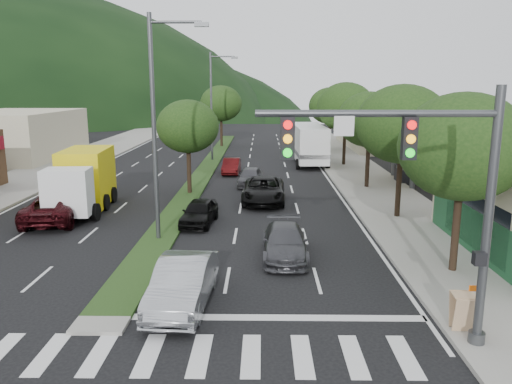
{
  "coord_description": "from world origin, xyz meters",
  "views": [
    {
      "loc": [
        4.79,
        -13.96,
        6.96
      ],
      "look_at": [
        4.46,
        10.64,
        1.73
      ],
      "focal_mm": 35.0,
      "sensor_mm": 36.0,
      "label": 1
    }
  ],
  "objects_px": {
    "tree_r_e": "(330,106)",
    "box_truck": "(84,182)",
    "tree_r_d": "(346,107)",
    "motorhome": "(309,143)",
    "tree_med_far": "(221,103)",
    "car_queue_d": "(264,190)",
    "streetlight_near": "(158,118)",
    "streetlight_mid": "(213,101)",
    "tree_med_near": "(188,127)",
    "sedan_silver": "(183,283)",
    "car_queue_b": "(285,242)",
    "a_frame_sign": "(463,309)",
    "car_queue_e": "(250,177)",
    "suv_maroon": "(56,207)",
    "car_queue_c": "(231,166)",
    "car_queue_a": "(199,212)",
    "tree_r_b": "(402,124)",
    "tree_r_a": "(463,147)",
    "tree_r_c": "(370,120)",
    "traffic_signal": "(430,180)"
  },
  "relations": [
    {
      "from": "tree_r_c",
      "to": "tree_med_far",
      "type": "distance_m",
      "value": 26.83
    },
    {
      "from": "streetlight_mid",
      "to": "car_queue_b",
      "type": "distance_m",
      "value": 28.24
    },
    {
      "from": "tree_r_b",
      "to": "car_queue_d",
      "type": "distance_m",
      "value": 9.13
    },
    {
      "from": "tree_r_a",
      "to": "car_queue_b",
      "type": "relative_size",
      "value": 1.49
    },
    {
      "from": "streetlight_mid",
      "to": "suv_maroon",
      "type": "xyz_separation_m",
      "value": [
        -6.26,
        -21.72,
        -4.82
      ]
    },
    {
      "from": "tree_med_near",
      "to": "car_queue_a",
      "type": "distance_m",
      "value": 8.32
    },
    {
      "from": "tree_med_far",
      "to": "motorhome",
      "type": "xyz_separation_m",
      "value": [
        9.0,
        -12.55,
        -3.15
      ]
    },
    {
      "from": "sedan_silver",
      "to": "box_truck",
      "type": "xyz_separation_m",
      "value": [
        -7.65,
        12.74,
        0.83
      ]
    },
    {
      "from": "tree_med_far",
      "to": "car_queue_d",
      "type": "height_order",
      "value": "tree_med_far"
    },
    {
      "from": "tree_med_far",
      "to": "car_queue_c",
      "type": "xyz_separation_m",
      "value": [
        2.26,
        -18.09,
        -4.39
      ]
    },
    {
      "from": "streetlight_mid",
      "to": "suv_maroon",
      "type": "bearing_deg",
      "value": -106.08
    },
    {
      "from": "car_queue_b",
      "to": "motorhome",
      "type": "relative_size",
      "value": 0.49
    },
    {
      "from": "tree_r_e",
      "to": "box_truck",
      "type": "distance_m",
      "value": 31.64
    },
    {
      "from": "car_queue_c",
      "to": "a_frame_sign",
      "type": "distance_m",
      "value": 27.9
    },
    {
      "from": "sedan_silver",
      "to": "box_truck",
      "type": "distance_m",
      "value": 14.88
    },
    {
      "from": "tree_r_d",
      "to": "suv_maroon",
      "type": "height_order",
      "value": "tree_r_d"
    },
    {
      "from": "tree_r_d",
      "to": "traffic_signal",
      "type": "bearing_deg",
      "value": -95.38
    },
    {
      "from": "tree_med_far",
      "to": "motorhome",
      "type": "relative_size",
      "value": 0.76
    },
    {
      "from": "suv_maroon",
      "to": "car_queue_d",
      "type": "distance_m",
      "value": 11.8
    },
    {
      "from": "tree_r_c",
      "to": "tree_med_far",
      "type": "bearing_deg",
      "value": 116.57
    },
    {
      "from": "car_queue_e",
      "to": "suv_maroon",
      "type": "bearing_deg",
      "value": -130.42
    },
    {
      "from": "car_queue_a",
      "to": "car_queue_e",
      "type": "distance_m",
      "value": 10.43
    },
    {
      "from": "tree_r_e",
      "to": "streetlight_near",
      "type": "height_order",
      "value": "streetlight_near"
    },
    {
      "from": "suv_maroon",
      "to": "car_queue_d",
      "type": "relative_size",
      "value": 1.02
    },
    {
      "from": "a_frame_sign",
      "to": "traffic_signal",
      "type": "bearing_deg",
      "value": -147.73
    },
    {
      "from": "traffic_signal",
      "to": "tree_r_d",
      "type": "relative_size",
      "value": 0.98
    },
    {
      "from": "box_truck",
      "to": "motorhome",
      "type": "distance_m",
      "value": 22.79
    },
    {
      "from": "streetlight_mid",
      "to": "tree_med_near",
      "type": "bearing_deg",
      "value": -90.78
    },
    {
      "from": "traffic_signal",
      "to": "tree_med_near",
      "type": "distance_m",
      "value": 21.53
    },
    {
      "from": "tree_med_far",
      "to": "suv_maroon",
      "type": "distance_m",
      "value": 33.55
    },
    {
      "from": "motorhome",
      "to": "a_frame_sign",
      "type": "bearing_deg",
      "value": -88.81
    },
    {
      "from": "car_queue_b",
      "to": "car_queue_d",
      "type": "relative_size",
      "value": 0.82
    },
    {
      "from": "car_queue_d",
      "to": "a_frame_sign",
      "type": "xyz_separation_m",
      "value": [
        5.64,
        -16.5,
        0.03
      ]
    },
    {
      "from": "tree_med_near",
      "to": "sedan_silver",
      "type": "relative_size",
      "value": 1.29
    },
    {
      "from": "tree_r_c",
      "to": "streetlight_near",
      "type": "xyz_separation_m",
      "value": [
        -11.79,
        -12.0,
        0.84
      ]
    },
    {
      "from": "streetlight_near",
      "to": "streetlight_mid",
      "type": "distance_m",
      "value": 25.0
    },
    {
      "from": "car_queue_c",
      "to": "box_truck",
      "type": "distance_m",
      "value": 14.38
    },
    {
      "from": "traffic_signal",
      "to": "streetlight_mid",
      "type": "distance_m",
      "value": 35.66
    },
    {
      "from": "car_queue_e",
      "to": "a_frame_sign",
      "type": "relative_size",
      "value": 2.69
    },
    {
      "from": "tree_r_b",
      "to": "car_queue_e",
      "type": "bearing_deg",
      "value": 132.24
    },
    {
      "from": "tree_r_d",
      "to": "motorhome",
      "type": "bearing_deg",
      "value": 154.24
    },
    {
      "from": "car_queue_e",
      "to": "a_frame_sign",
      "type": "distance_m",
      "value": 22.64
    },
    {
      "from": "tree_r_a",
      "to": "suv_maroon",
      "type": "xyz_separation_m",
      "value": [
        -18.06,
        7.28,
        -4.06
      ]
    },
    {
      "from": "streetlight_mid",
      "to": "suv_maroon",
      "type": "height_order",
      "value": "streetlight_mid"
    },
    {
      "from": "tree_med_far",
      "to": "box_truck",
      "type": "bearing_deg",
      "value": -100.15
    },
    {
      "from": "tree_r_e",
      "to": "box_truck",
      "type": "bearing_deg",
      "value": -123.6
    },
    {
      "from": "tree_r_b",
      "to": "suv_maroon",
      "type": "relative_size",
      "value": 1.26
    },
    {
      "from": "tree_r_d",
      "to": "sedan_silver",
      "type": "relative_size",
      "value": 1.53
    },
    {
      "from": "tree_r_b",
      "to": "suv_maroon",
      "type": "height_order",
      "value": "tree_r_b"
    },
    {
      "from": "tree_r_b",
      "to": "car_queue_c",
      "type": "distance_m",
      "value": 17.54
    }
  ]
}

